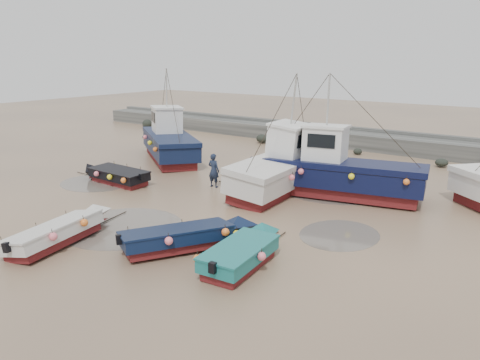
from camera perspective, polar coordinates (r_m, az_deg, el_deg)
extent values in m
plane|color=#9D7D5C|center=(18.98, -6.13, -7.12)|extent=(120.00, 120.00, 0.00)
cube|color=slate|center=(37.53, 16.87, 4.34)|extent=(60.00, 2.20, 1.20)
cube|color=slate|center=(38.54, 17.55, 5.65)|extent=(60.00, 0.60, 0.25)
ellipsoid|color=black|center=(33.44, 23.37, 1.97)|extent=(0.84, 0.86, 0.51)
ellipsoid|color=black|center=(38.11, 8.85, 4.58)|extent=(0.99, 0.80, 0.58)
ellipsoid|color=black|center=(48.64, -11.43, 6.55)|extent=(0.65, 0.64, 0.43)
ellipsoid|color=black|center=(37.63, 9.75, 4.20)|extent=(0.61, 0.53, 0.32)
ellipsoid|color=black|center=(39.17, 2.74, 5.07)|extent=(1.09, 0.88, 0.72)
ellipsoid|color=black|center=(38.46, 5.40, 4.60)|extent=(0.65, 0.60, 0.37)
ellipsoid|color=black|center=(35.69, 14.14, 3.39)|extent=(0.64, 0.62, 0.48)
ellipsoid|color=black|center=(48.64, -11.25, 6.74)|extent=(1.10, 0.87, 0.86)
cylinder|color=#635A51|center=(20.71, -14.07, -5.57)|extent=(5.13, 5.13, 0.01)
cylinder|color=#635A51|center=(19.69, 12.03, -6.53)|extent=(3.16, 3.16, 0.01)
cylinder|color=#635A51|center=(28.15, -17.22, -0.34)|extent=(4.24, 4.24, 0.01)
cylinder|color=#635A51|center=(26.62, 11.62, -0.82)|extent=(6.80, 6.80, 0.01)
cube|color=maroon|center=(19.50, -21.49, -7.04)|extent=(1.97, 3.89, 0.30)
cube|color=silver|center=(19.37, -21.59, -6.01)|extent=(2.24, 4.20, 0.45)
pyramid|color=silver|center=(20.81, -17.14, -2.86)|extent=(1.58, 0.99, 0.90)
cube|color=brown|center=(19.32, -21.64, -5.55)|extent=(1.82, 3.52, 0.10)
cube|color=silver|center=(19.29, -21.67, -5.30)|extent=(2.31, 4.30, 0.07)
cube|color=black|center=(18.05, -26.37, -7.48)|extent=(0.25, 0.22, 0.35)
cylinder|color=black|center=(21.78, -15.31, -4.55)|extent=(0.44, 1.97, 0.04)
sphere|color=orange|center=(18.99, -26.86, -6.68)|extent=(0.30, 0.30, 0.30)
sphere|color=orange|center=(18.24, -21.50, -6.94)|extent=(0.30, 0.30, 0.30)
sphere|color=orange|center=(19.94, -23.35, -5.28)|extent=(0.30, 0.30, 0.30)
sphere|color=orange|center=(19.29, -18.16, -5.44)|extent=(0.30, 0.30, 0.30)
sphere|color=orange|center=(20.96, -20.19, -4.00)|extent=(0.30, 0.30, 0.30)
cube|color=maroon|center=(17.95, -7.67, -7.98)|extent=(3.24, 4.01, 0.30)
cube|color=#0B1733|center=(17.81, -7.71, -6.87)|extent=(3.62, 4.39, 0.45)
pyramid|color=#0B1733|center=(18.37, -0.60, -4.54)|extent=(1.90, 1.53, 0.90)
cube|color=brown|center=(17.75, -7.73, -6.38)|extent=(2.98, 3.65, 0.10)
cube|color=#0B1733|center=(17.72, -7.74, -6.10)|extent=(3.72, 4.50, 0.07)
cube|color=black|center=(17.36, -14.52, -7.20)|extent=(0.28, 0.27, 0.35)
cylinder|color=black|center=(19.06, 2.08, -6.84)|extent=(1.07, 1.73, 0.04)
sphere|color=orange|center=(18.39, -13.44, -6.09)|extent=(0.30, 0.30, 0.30)
sphere|color=orange|center=(16.74, -8.56, -7.98)|extent=(0.30, 0.30, 0.30)
sphere|color=orange|center=(18.82, -6.99, -5.29)|extent=(0.30, 0.30, 0.30)
sphere|color=orange|center=(17.34, -1.65, -6.98)|extent=(0.30, 0.30, 0.30)
cube|color=maroon|center=(16.34, -0.09, -10.24)|extent=(1.54, 3.09, 0.30)
cube|color=#176A6A|center=(16.19, -0.10, -9.04)|extent=(1.78, 3.33, 0.45)
pyramid|color=#176A6A|center=(17.61, 3.10, -5.45)|extent=(1.53, 0.86, 0.90)
cube|color=brown|center=(16.12, -0.10, -8.50)|extent=(1.44, 2.80, 0.10)
cube|color=#176A6A|center=(16.09, -0.10, -8.21)|extent=(1.85, 3.41, 0.07)
cube|color=black|center=(14.82, -3.40, -10.68)|extent=(0.24, 0.20, 0.35)
cylinder|color=black|center=(18.66, 4.26, -7.37)|extent=(0.24, 1.99, 0.04)
sphere|color=orange|center=(15.59, -5.23, -9.66)|extent=(0.30, 0.30, 0.30)
sphere|color=orange|center=(15.77, 2.62, -9.31)|extent=(0.30, 0.30, 0.30)
sphere|color=orange|center=(17.56, -0.42, -6.69)|extent=(0.30, 0.30, 0.30)
cube|color=maroon|center=(27.60, -14.46, -0.12)|extent=(3.51, 1.36, 0.30)
cube|color=black|center=(27.50, -14.51, 0.63)|extent=(3.77, 1.59, 0.45)
pyramid|color=black|center=(29.15, -17.27, 2.14)|extent=(0.76, 1.49, 0.90)
cube|color=brown|center=(27.47, -14.54, 0.97)|extent=(3.17, 1.27, 0.10)
cube|color=black|center=(27.44, -14.55, 1.15)|extent=(3.86, 1.65, 0.07)
cube|color=black|center=(25.99, -11.88, 0.37)|extent=(0.19, 0.23, 0.35)
cylinder|color=black|center=(30.10, -18.15, 0.61)|extent=(2.00, 0.10, 0.04)
sphere|color=orange|center=(25.83, -13.98, -0.01)|extent=(0.30, 0.30, 0.30)
sphere|color=orange|center=(27.33, -11.97, 0.92)|extent=(0.30, 0.30, 0.30)
sphere|color=orange|center=(26.75, -15.57, 0.39)|extent=(0.30, 0.30, 0.30)
sphere|color=orange|center=(28.22, -13.54, 1.28)|extent=(0.30, 0.30, 0.30)
sphere|color=orange|center=(27.69, -17.05, 0.77)|extent=(0.30, 0.30, 0.30)
sphere|color=orange|center=(29.13, -15.02, 1.60)|extent=(0.30, 0.30, 0.30)
cube|color=maroon|center=(32.90, -8.55, 2.82)|extent=(7.01, 5.92, 0.55)
cube|color=#0E1938|center=(32.76, -8.60, 4.10)|extent=(7.66, 6.54, 0.95)
pyramid|color=#0E1938|center=(36.83, -9.84, 6.35)|extent=(2.71, 2.99, 1.40)
cube|color=brown|center=(32.66, -8.63, 4.99)|extent=(7.46, 6.35, 0.08)
cube|color=#0E1938|center=(32.64, -8.64, 5.23)|extent=(7.83, 6.68, 0.30)
cube|color=white|center=(33.49, -9.02, 7.14)|extent=(2.71, 2.68, 1.70)
cube|color=white|center=(33.39, -9.08, 8.69)|extent=(2.93, 2.89, 0.12)
cube|color=black|center=(34.46, -9.33, 7.77)|extent=(0.96, 1.31, 0.68)
cylinder|color=#B7B7B2|center=(33.27, -9.18, 11.01)|extent=(0.10, 0.10, 2.60)
cylinder|color=black|center=(38.25, -10.00, 4.08)|extent=(2.47, 1.79, 0.05)
sphere|color=#FF7383|center=(29.57, -10.36, 3.55)|extent=(0.30, 0.30, 0.30)
sphere|color=#FF7383|center=(31.24, -5.41, 4.34)|extent=(0.30, 0.30, 0.30)
sphere|color=#FF7383|center=(31.90, -11.00, 4.35)|extent=(0.30, 0.30, 0.30)
sphere|color=#FF7383|center=(33.54, -6.36, 5.05)|extent=(0.30, 0.30, 0.30)
sphere|color=#FF7383|center=(34.23, -11.55, 5.04)|extent=(0.30, 0.30, 0.30)
sphere|color=#FF7383|center=(35.85, -7.18, 5.66)|extent=(0.30, 0.30, 0.30)
cube|color=maroon|center=(24.89, 4.29, -1.01)|extent=(2.33, 6.53, 0.55)
cube|color=silver|center=(24.69, 4.32, 0.66)|extent=(2.71, 7.02, 0.95)
pyramid|color=silver|center=(28.04, 8.29, 3.74)|extent=(2.43, 1.54, 1.40)
cube|color=brown|center=(24.57, 4.34, 1.83)|extent=(2.61, 6.86, 0.08)
cube|color=silver|center=(24.54, 4.35, 2.14)|extent=(2.77, 7.18, 0.30)
cube|color=white|center=(25.16, 5.43, 4.70)|extent=(1.75, 2.08, 1.70)
cube|color=white|center=(25.01, 5.48, 6.75)|extent=(1.89, 2.25, 0.12)
cube|color=black|center=(26.01, 6.49, 5.58)|extent=(1.41, 0.12, 0.68)
cylinder|color=#B7B7B2|center=(24.86, 5.56, 9.85)|extent=(0.10, 0.10, 2.60)
cylinder|color=black|center=(29.40, 9.09, 0.85)|extent=(0.20, 3.00, 0.05)
sphere|color=#FF7383|center=(23.00, -1.81, 0.54)|extent=(0.30, 0.30, 0.30)
sphere|color=#FF7383|center=(23.23, 6.07, 0.61)|extent=(0.30, 0.30, 0.30)
sphere|color=#FF7383|center=(26.00, 2.79, 2.23)|extent=(0.30, 0.30, 0.30)
sphere|color=#FF7383|center=(26.47, 9.68, 2.26)|extent=(0.30, 0.30, 0.30)
cube|color=maroon|center=(24.81, 12.46, -1.38)|extent=(7.67, 3.93, 0.55)
cube|color=black|center=(24.61, 12.55, 0.29)|extent=(8.28, 4.46, 0.95)
pyramid|color=black|center=(25.63, 2.78, 2.83)|extent=(2.00, 3.08, 1.40)
cube|color=brown|center=(24.49, 12.62, 1.46)|extent=(8.08, 4.31, 0.08)
cube|color=black|center=(24.46, 12.64, 1.78)|extent=(8.47, 4.55, 0.30)
cube|color=white|center=(24.48, 10.31, 4.23)|extent=(2.38, 2.37, 1.70)
cube|color=white|center=(24.33, 10.41, 6.34)|extent=(2.57, 2.56, 0.12)
cube|color=black|center=(24.68, 8.03, 5.02)|extent=(0.41, 1.67, 0.68)
cylinder|color=#B7B7B2|center=(24.17, 10.56, 9.53)|extent=(0.10, 0.10, 2.60)
cylinder|color=black|center=(26.46, 0.34, -0.54)|extent=(2.94, 0.69, 0.05)
sphere|color=#FF7383|center=(22.67, 19.59, -0.55)|extent=(0.30, 0.30, 0.30)
sphere|color=#FF7383|center=(25.76, 17.36, 1.43)|extent=(0.30, 0.30, 0.30)
sphere|color=#FF7383|center=(22.95, 13.37, 0.10)|extent=(0.30, 0.30, 0.30)
sphere|color=#FF7383|center=(26.12, 11.92, 1.97)|extent=(0.30, 0.30, 0.30)
sphere|color=#FF7383|center=(23.48, 7.38, 0.72)|extent=(0.30, 0.30, 0.30)
sphere|color=#FF7383|center=(26.71, 6.67, 2.48)|extent=(0.30, 0.30, 0.30)
sphere|color=#FF7383|center=(26.13, 25.26, 0.85)|extent=(0.30, 0.30, 0.30)
imported|color=#192338|center=(26.11, -3.20, -0.85)|extent=(0.72, 0.49, 1.91)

